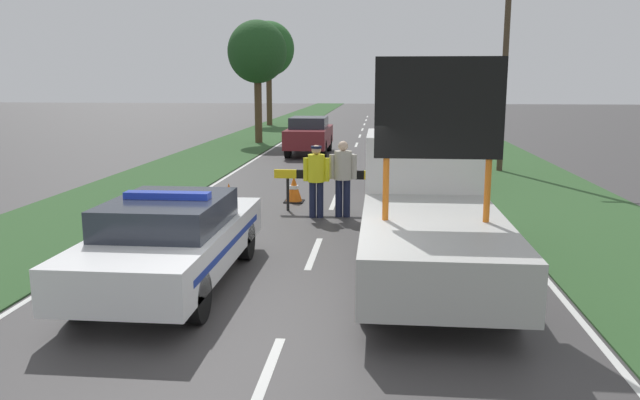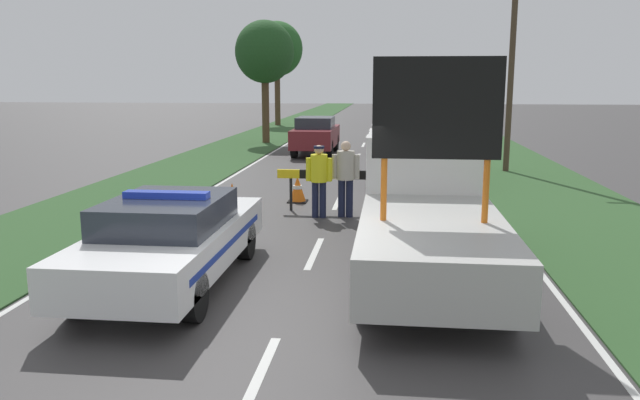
{
  "view_description": "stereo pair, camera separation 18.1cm",
  "coord_description": "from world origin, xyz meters",
  "px_view_note": "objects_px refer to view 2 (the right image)",
  "views": [
    {
      "loc": [
        1.18,
        -7.99,
        3.12
      ],
      "look_at": [
        0.16,
        2.49,
        1.1
      ],
      "focal_mm": 35.0,
      "sensor_mm": 36.0,
      "label": 1
    },
    {
      "loc": [
        1.36,
        -7.98,
        3.12
      ],
      "look_at": [
        0.16,
        2.49,
        1.1
      ],
      "focal_mm": 35.0,
      "sensor_mm": 36.0,
      "label": 2
    }
  ],
  "objects_px": {
    "queued_car_sedan_silver": "(408,126)",
    "traffic_cone_near_truck": "(298,189)",
    "police_car": "(171,238)",
    "utility_pole": "(512,48)",
    "queued_car_suv_grey": "(414,155)",
    "pedestrian_civilian": "(346,173)",
    "police_officer": "(319,175)",
    "roadside_tree_near_left": "(277,49)",
    "traffic_cone_centre_front": "(232,198)",
    "traffic_cone_near_police": "(435,207)",
    "roadside_tree_near_right": "(265,53)",
    "queued_car_wagon_maroon": "(316,135)",
    "work_truck": "(427,204)",
    "road_barrier": "(344,177)"
  },
  "relations": [
    {
      "from": "queued_car_sedan_silver",
      "to": "traffic_cone_near_truck",
      "type": "bearing_deg",
      "value": 79.11
    },
    {
      "from": "police_car",
      "to": "queued_car_sedan_silver",
      "type": "relative_size",
      "value": 1.22
    },
    {
      "from": "utility_pole",
      "to": "queued_car_suv_grey",
      "type": "bearing_deg",
      "value": -143.64
    },
    {
      "from": "pedestrian_civilian",
      "to": "traffic_cone_near_truck",
      "type": "xyz_separation_m",
      "value": [
        -1.38,
        1.69,
        -0.7
      ]
    },
    {
      "from": "police_officer",
      "to": "roadside_tree_near_left",
      "type": "relative_size",
      "value": 0.23
    },
    {
      "from": "traffic_cone_centre_front",
      "to": "queued_car_sedan_silver",
      "type": "bearing_deg",
      "value": 75.87
    },
    {
      "from": "roadside_tree_near_left",
      "to": "utility_pole",
      "type": "bearing_deg",
      "value": -61.1
    },
    {
      "from": "utility_pole",
      "to": "police_car",
      "type": "bearing_deg",
      "value": -119.16
    },
    {
      "from": "traffic_cone_near_police",
      "to": "traffic_cone_centre_front",
      "type": "relative_size",
      "value": 0.97
    },
    {
      "from": "roadside_tree_near_left",
      "to": "roadside_tree_near_right",
      "type": "bearing_deg",
      "value": -82.38
    },
    {
      "from": "queued_car_wagon_maroon",
      "to": "queued_car_sedan_silver",
      "type": "distance_m",
      "value": 7.47
    },
    {
      "from": "traffic_cone_centre_front",
      "to": "roadside_tree_near_right",
      "type": "height_order",
      "value": "roadside_tree_near_right"
    },
    {
      "from": "traffic_cone_near_police",
      "to": "queued_car_wagon_maroon",
      "type": "distance_m",
      "value": 13.44
    },
    {
      "from": "traffic_cone_centre_front",
      "to": "traffic_cone_near_police",
      "type": "bearing_deg",
      "value": -6.35
    },
    {
      "from": "roadside_tree_near_left",
      "to": "queued_car_suv_grey",
      "type": "bearing_deg",
      "value": -70.13
    },
    {
      "from": "police_car",
      "to": "roadside_tree_near_right",
      "type": "height_order",
      "value": "roadside_tree_near_right"
    },
    {
      "from": "traffic_cone_near_police",
      "to": "traffic_cone_near_truck",
      "type": "height_order",
      "value": "same"
    },
    {
      "from": "queued_car_sedan_silver",
      "to": "roadside_tree_near_right",
      "type": "distance_m",
      "value": 8.26
    },
    {
      "from": "traffic_cone_centre_front",
      "to": "queued_car_suv_grey",
      "type": "xyz_separation_m",
      "value": [
        4.49,
        5.3,
        0.48
      ]
    },
    {
      "from": "roadside_tree_near_right",
      "to": "utility_pole",
      "type": "bearing_deg",
      "value": -41.47
    },
    {
      "from": "queued_car_wagon_maroon",
      "to": "work_truck",
      "type": "bearing_deg",
      "value": 103.44
    },
    {
      "from": "queued_car_sedan_silver",
      "to": "traffic_cone_near_police",
      "type": "bearing_deg",
      "value": 90.42
    },
    {
      "from": "work_truck",
      "to": "roadside_tree_near_left",
      "type": "bearing_deg",
      "value": -75.19
    },
    {
      "from": "police_car",
      "to": "traffic_cone_near_truck",
      "type": "height_order",
      "value": "police_car"
    },
    {
      "from": "pedestrian_civilian",
      "to": "queued_car_suv_grey",
      "type": "xyz_separation_m",
      "value": [
        1.74,
        5.55,
        -0.2
      ]
    },
    {
      "from": "traffic_cone_near_truck",
      "to": "queued_car_sedan_silver",
      "type": "relative_size",
      "value": 0.17
    },
    {
      "from": "queued_car_wagon_maroon",
      "to": "roadside_tree_near_left",
      "type": "bearing_deg",
      "value": -74.46
    },
    {
      "from": "traffic_cone_near_police",
      "to": "queued_car_sedan_silver",
      "type": "relative_size",
      "value": 0.17
    },
    {
      "from": "roadside_tree_near_left",
      "to": "queued_car_wagon_maroon",
      "type": "bearing_deg",
      "value": -74.46
    },
    {
      "from": "queued_car_wagon_maroon",
      "to": "queued_car_sedan_silver",
      "type": "height_order",
      "value": "queued_car_sedan_silver"
    },
    {
      "from": "queued_car_sedan_silver",
      "to": "roadside_tree_near_left",
      "type": "distance_m",
      "value": 14.88
    },
    {
      "from": "traffic_cone_near_truck",
      "to": "queued_car_sedan_silver",
      "type": "bearing_deg",
      "value": 79.11
    },
    {
      "from": "police_car",
      "to": "traffic_cone_centre_front",
      "type": "bearing_deg",
      "value": 93.75
    },
    {
      "from": "road_barrier",
      "to": "queued_car_sedan_silver",
      "type": "height_order",
      "value": "queued_car_sedan_silver"
    },
    {
      "from": "police_officer",
      "to": "pedestrian_civilian",
      "type": "distance_m",
      "value": 0.62
    },
    {
      "from": "roadside_tree_near_left",
      "to": "queued_car_sedan_silver",
      "type": "bearing_deg",
      "value": -51.13
    },
    {
      "from": "queued_car_suv_grey",
      "to": "roadside_tree_near_left",
      "type": "bearing_deg",
      "value": -70.13
    },
    {
      "from": "traffic_cone_centre_front",
      "to": "police_officer",
      "type": "bearing_deg",
      "value": -9.66
    },
    {
      "from": "police_car",
      "to": "work_truck",
      "type": "relative_size",
      "value": 0.76
    },
    {
      "from": "traffic_cone_near_truck",
      "to": "roadside_tree_near_left",
      "type": "relative_size",
      "value": 0.1
    },
    {
      "from": "work_truck",
      "to": "traffic_cone_centre_front",
      "type": "bearing_deg",
      "value": -41.25
    },
    {
      "from": "queued_car_suv_grey",
      "to": "roadside_tree_near_left",
      "type": "distance_m",
      "value": 26.13
    },
    {
      "from": "work_truck",
      "to": "queued_car_suv_grey",
      "type": "relative_size",
      "value": 1.37
    },
    {
      "from": "police_car",
      "to": "police_officer",
      "type": "xyz_separation_m",
      "value": [
        1.71,
        5.05,
        0.27
      ]
    },
    {
      "from": "traffic_cone_near_police",
      "to": "traffic_cone_near_truck",
      "type": "relative_size",
      "value": 1.0
    },
    {
      "from": "road_barrier",
      "to": "utility_pole",
      "type": "relative_size",
      "value": 0.4
    },
    {
      "from": "police_officer",
      "to": "queued_car_wagon_maroon",
      "type": "xyz_separation_m",
      "value": [
        -1.6,
        12.58,
        -0.16
      ]
    },
    {
      "from": "roadside_tree_near_right",
      "to": "queued_car_suv_grey",
      "type": "bearing_deg",
      "value": -58.58
    },
    {
      "from": "traffic_cone_centre_front",
      "to": "utility_pole",
      "type": "height_order",
      "value": "utility_pole"
    },
    {
      "from": "road_barrier",
      "to": "queued_car_wagon_maroon",
      "type": "height_order",
      "value": "queued_car_wagon_maroon"
    }
  ]
}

